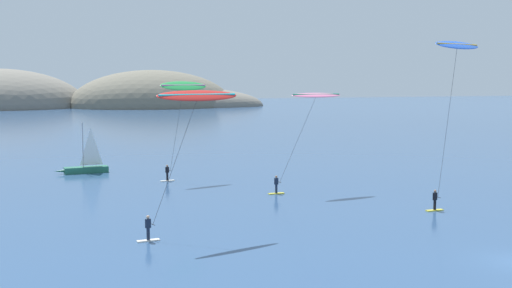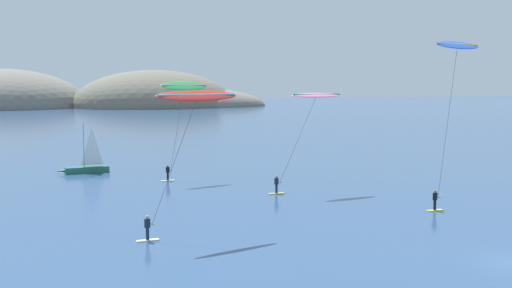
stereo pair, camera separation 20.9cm
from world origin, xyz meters
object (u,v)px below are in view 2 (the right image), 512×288
kitesurfer_red (193,106)px  kitesurfer_pink (313,104)px  sailboat_near (84,167)px  kitesurfer_green (183,92)px  kitesurfer_blue (456,58)px

kitesurfer_red → kitesurfer_pink: 19.44m
sailboat_near → kitesurfer_pink: bearing=-44.2°
sailboat_near → kitesurfer_green: kitesurfer_green is taller
kitesurfer_blue → kitesurfer_pink: kitesurfer_blue is taller
sailboat_near → kitesurfer_red: (4.99, -31.86, 8.09)m
kitesurfer_blue → kitesurfer_pink: (-7.42, 11.28, -3.97)m
kitesurfer_green → kitesurfer_blue: size_ratio=0.76×
kitesurfer_blue → kitesurfer_pink: bearing=123.3°
kitesurfer_pink → sailboat_near: bearing=135.8°
sailboat_near → kitesurfer_red: kitesurfer_red is taller
kitesurfer_red → kitesurfer_pink: (14.57, 12.85, -0.49)m
kitesurfer_red → kitesurfer_blue: size_ratio=0.72×
sailboat_near → kitesurfer_pink: size_ratio=0.64×
sailboat_near → kitesurfer_red: 33.25m
kitesurfer_pink → kitesurfer_red: bearing=-138.6°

